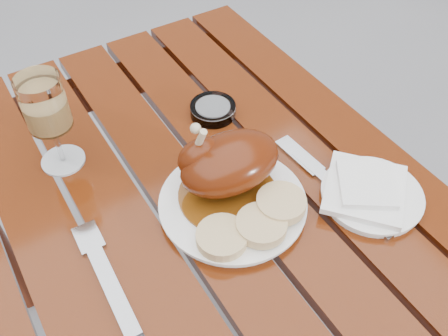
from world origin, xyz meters
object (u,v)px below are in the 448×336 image
at_px(side_plate, 372,195).
at_px(dinner_plate, 233,204).
at_px(table, 216,335).
at_px(wine_glass, 51,123).
at_px(ashtray, 213,110).

bearing_deg(side_plate, dinner_plate, 153.02).
distance_m(dinner_plate, side_plate, 0.24).
bearing_deg(side_plate, table, 163.57).
bearing_deg(dinner_plate, wine_glass, 129.27).
distance_m(side_plate, ashtray, 0.35).
relative_size(wine_glass, ashtray, 2.03).
bearing_deg(table, side_plate, -16.43).
xyz_separation_m(wine_glass, ashtray, (0.30, -0.03, -0.08)).
bearing_deg(side_plate, ashtray, 109.78).
bearing_deg(dinner_plate, table, -152.25).
distance_m(wine_glass, ashtray, 0.31).
bearing_deg(wine_glass, dinner_plate, -50.73).
distance_m(table, dinner_plate, 0.39).
height_order(wine_glass, side_plate, wine_glass).
relative_size(table, wine_glass, 6.47).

